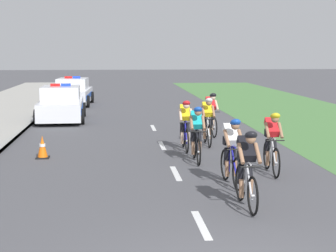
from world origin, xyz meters
name	(u,v)px	position (x,y,z in m)	size (l,w,h in m)	color
kerb_edge	(22,130)	(-4.89, 14.00, 0.07)	(0.16, 60.00, 0.13)	#9E9E99
lane_markings_centre	(176,173)	(0.00, 6.63, 0.00)	(0.14, 17.60, 0.01)	white
cyclist_lead	(247,167)	(1.01, 3.56, 0.79)	(0.42, 1.72, 1.56)	black
cyclist_second	(232,150)	(1.10, 5.34, 0.79)	(0.43, 1.72, 1.56)	black
cyclist_third	(272,142)	(2.32, 6.39, 0.79)	(0.43, 1.72, 1.56)	black
cyclist_fourth	(197,133)	(0.71, 7.96, 0.79)	(0.42, 1.72, 1.56)	black
cyclist_fifth	(185,124)	(0.63, 9.74, 0.79)	(0.42, 1.72, 1.56)	black
cyclist_sixth	(207,121)	(1.44, 10.57, 0.79)	(0.42, 1.72, 1.56)	black
cyclist_seventh	(211,113)	(1.89, 12.48, 0.79)	(0.44, 1.72, 1.56)	black
police_car_nearest	(61,105)	(-3.76, 17.23, 0.68)	(2.11, 4.46, 1.59)	silver
police_car_second	(73,93)	(-3.76, 23.95, 0.68)	(2.14, 4.47, 1.59)	silver
traffic_cone_near	(42,147)	(-3.49, 8.89, 0.31)	(0.36, 0.36, 0.64)	black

